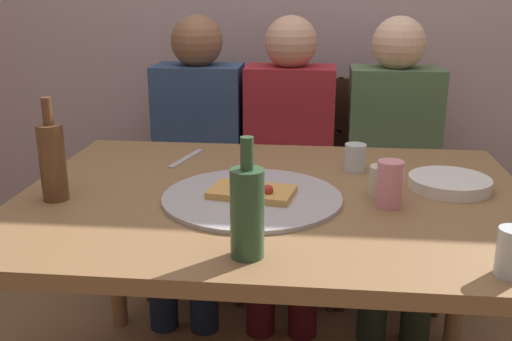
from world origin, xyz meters
TOP-DOWN VIEW (x-y plane):
  - dining_table at (0.00, 0.00)m, footprint 1.39×1.03m
  - pizza_tray at (-0.05, -0.05)m, footprint 0.48×0.48m
  - pizza_slice_last at (-0.05, -0.05)m, footprint 0.24×0.17m
  - wine_bottle at (-0.58, -0.10)m, footprint 0.07×0.07m
  - beer_bottle at (-0.03, -0.39)m, footprint 0.07×0.07m
  - tumbler_near at (0.50, -0.42)m, footprint 0.06×0.06m
  - tumbler_far at (0.29, 0.02)m, footprint 0.07×0.07m
  - wine_glass at (0.23, 0.23)m, footprint 0.07×0.07m
  - soda_can at (0.30, -0.07)m, footprint 0.07×0.07m
  - plate_stack at (0.48, 0.09)m, footprint 0.23×0.23m
  - table_knife at (-0.31, 0.30)m, footprint 0.07×0.22m
  - chair_left at (-0.38, 0.92)m, footprint 0.44×0.44m
  - chair_middle at (0.00, 0.92)m, footprint 0.44×0.44m
  - chair_right at (0.42, 0.92)m, footprint 0.44×0.44m
  - guest_in_sweater at (-0.38, 0.76)m, footprint 0.36×0.56m
  - guest_in_beanie at (0.00, 0.76)m, footprint 0.36×0.56m
  - guest_by_wall at (0.42, 0.76)m, footprint 0.36×0.56m

SIDE VIEW (x-z plane):
  - chair_left at x=-0.38m, z-range 0.06..0.96m
  - chair_middle at x=0.00m, z-range 0.06..0.96m
  - chair_right at x=0.42m, z-range 0.06..0.96m
  - guest_in_sweater at x=-0.38m, z-range 0.06..1.23m
  - guest_in_beanie at x=0.00m, z-range 0.06..1.23m
  - guest_by_wall at x=0.42m, z-range 0.06..1.23m
  - dining_table at x=0.00m, z-range 0.29..1.03m
  - table_knife at x=-0.31m, z-range 0.73..0.74m
  - pizza_tray at x=-0.05m, z-range 0.73..0.75m
  - plate_stack at x=0.48m, z-range 0.73..0.77m
  - pizza_slice_last at x=-0.05m, z-range 0.73..0.78m
  - tumbler_far at x=0.29m, z-range 0.73..0.82m
  - wine_glass at x=0.23m, z-range 0.73..0.82m
  - tumbler_near at x=0.50m, z-range 0.73..0.83m
  - soda_can at x=0.30m, z-range 0.73..0.86m
  - beer_bottle at x=-0.03m, z-range 0.71..0.96m
  - wine_bottle at x=-0.58m, z-range 0.70..0.98m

